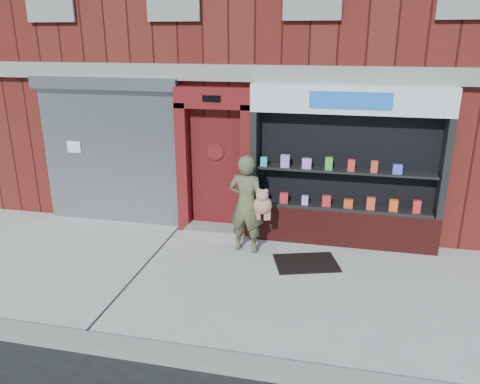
% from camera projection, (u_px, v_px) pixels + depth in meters
% --- Properties ---
extents(ground, '(80.00, 80.00, 0.00)m').
position_uv_depth(ground, '(230.00, 278.00, 7.73)').
color(ground, '#9E9E99').
rests_on(ground, ground).
extents(curb, '(60.00, 0.30, 0.12)m').
position_uv_depth(curb, '(188.00, 358.00, 5.72)').
color(curb, gray).
rests_on(curb, ground).
extents(building, '(12.00, 8.16, 8.00)m').
position_uv_depth(building, '(284.00, 28.00, 12.01)').
color(building, '#511612').
rests_on(building, ground).
extents(shutter_bay, '(3.10, 0.30, 3.04)m').
position_uv_depth(shutter_bay, '(110.00, 143.00, 9.59)').
color(shutter_bay, gray).
rests_on(shutter_bay, ground).
extents(red_door_bay, '(1.52, 0.58, 2.90)m').
position_uv_depth(red_door_bay, '(215.00, 162.00, 9.14)').
color(red_door_bay, '#530E10').
rests_on(red_door_bay, ground).
extents(pharmacy_bay, '(3.50, 0.41, 3.00)m').
position_uv_depth(pharmacy_bay, '(345.00, 175.00, 8.61)').
color(pharmacy_bay, '#521613').
rests_on(pharmacy_bay, ground).
extents(woman, '(0.83, 0.52, 1.83)m').
position_uv_depth(woman, '(248.00, 204.00, 8.43)').
color(woman, '#515538').
rests_on(woman, ground).
extents(doormat, '(1.25, 1.04, 0.03)m').
position_uv_depth(doormat, '(306.00, 263.00, 8.21)').
color(doormat, black).
rests_on(doormat, ground).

